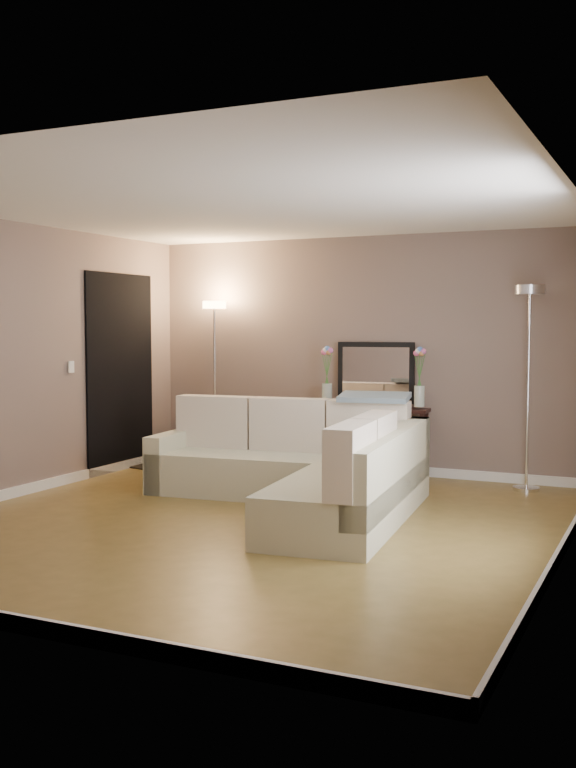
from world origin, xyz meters
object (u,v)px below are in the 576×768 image
at_px(floor_lamp_unlit, 529,346).
at_px(console_table, 366,437).
at_px(sectional_sofa, 308,469).
at_px(floor_lamp_lit, 215,349).

bearing_deg(floor_lamp_unlit, console_table, 175.43).
xyz_separation_m(sectional_sofa, floor_lamp_unlit, (1.67, 1.57, 1.09)).
xyz_separation_m(floor_lamp_lit, floor_lamp_unlit, (3.59, -0.11, 0.08)).
height_order(console_table, floor_lamp_unlit, floor_lamp_unlit).
xyz_separation_m(sectional_sofa, floor_lamp_lit, (-1.91, 1.67, 1.01)).
relative_size(sectional_sofa, console_table, 2.30).
bearing_deg(floor_lamp_lit, sectional_sofa, -41.13).
relative_size(console_table, floor_lamp_lit, 0.65).
xyz_separation_m(console_table, floor_lamp_unlit, (1.73, -0.14, 1.01)).
relative_size(sectional_sofa, floor_lamp_unlit, 1.40).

